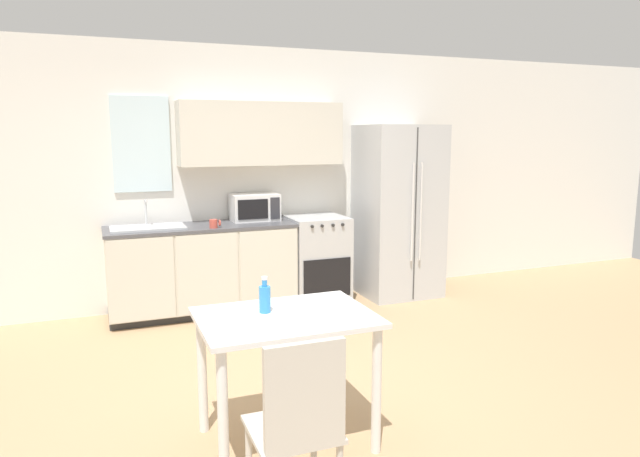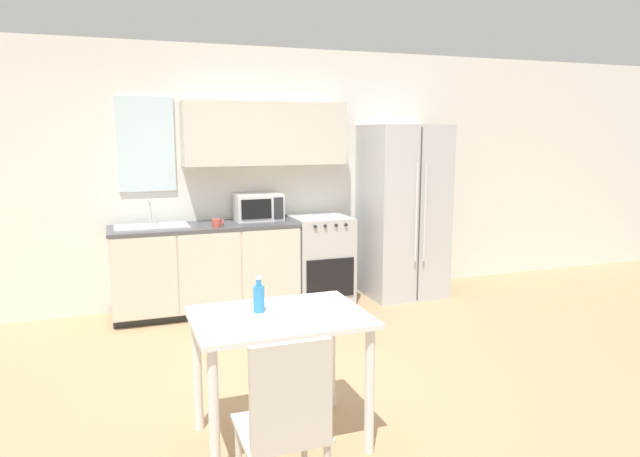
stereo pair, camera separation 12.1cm
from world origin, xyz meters
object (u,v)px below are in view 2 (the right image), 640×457
Objects in this scene: refrigerator at (403,211)px; dining_table at (280,337)px; oven_range at (320,259)px; coffee_mug at (217,223)px; drink_bottle at (259,298)px; dining_chair_near at (286,419)px; microwave at (258,207)px.

refrigerator is 3.38m from dining_table.
coffee_mug reaches higher than oven_range.
oven_range is 2.88m from drink_bottle.
dining_chair_near is 4.35× the size of drink_bottle.
microwave is at bearing 76.05° from drink_bottle.
refrigerator is 1.61m from microwave.
refrigerator is at bearing 3.60° from coffee_mug.
drink_bottle reaches higher than coffee_mug.
coffee_mug is 2.46m from dining_table.
oven_range is at bearing 176.44° from refrigerator.
refrigerator is 1.91× the size of dining_table.
coffee_mug is 0.51× the size of drink_bottle.
oven_range reaches higher than dining_table.
dining_chair_near is (-1.39, -3.37, 0.07)m from oven_range.
drink_bottle is (0.09, 0.83, 0.33)m from dining_chair_near.
drink_bottle is (-1.30, -2.54, 0.40)m from oven_range.
microwave is at bearing 78.39° from dining_table.
dining_table is (-1.21, -2.63, 0.18)m from oven_range.
coffee_mug reaches higher than dining_chair_near.
dining_table is at bearing -114.67° from oven_range.
microwave is at bearing 168.74° from oven_range.
microwave reaches higher than dining_table.
coffee_mug is at bearing -170.43° from oven_range.
coffee_mug is at bearing -147.02° from microwave.
refrigerator reaches higher than microwave.
refrigerator reaches higher than drink_bottle.
dining_chair_near is at bearing -95.90° from drink_bottle.
drink_bottle is at bearing -94.16° from coffee_mug.
drink_bottle reaches higher than dining_chair_near.
dining_table is at bearing 76.80° from dining_chair_near.
drink_bottle is (-2.26, -2.48, -0.08)m from refrigerator.
oven_range is at bearing 65.33° from dining_table.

